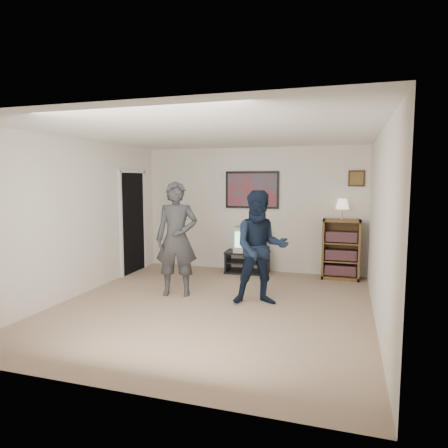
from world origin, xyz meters
The scene contains 13 objects.
room_shell centered at (0.00, 0.35, 1.25)m, with size 4.51×5.00×2.51m.
media_stand centered at (-0.03, 2.23, 0.22)m, with size 0.89×0.53×0.43m.
crt_television centered at (0.02, 2.23, 0.68)m, with size 0.59×0.50×0.50m, color #A7A8A2, non-canonical shape.
bookshelf centered at (1.76, 2.28, 0.56)m, with size 0.68×0.39×1.12m, color brown, non-canonical shape.
table_lamp centered at (1.76, 2.27, 1.31)m, with size 0.24×0.24×0.39m, color #FFE3C1, non-canonical shape.
person_tall centered at (-0.74, 0.40, 0.91)m, with size 0.67×0.44×1.83m, color #303133.
person_short centered at (0.64, 0.32, 0.85)m, with size 0.83×0.64×1.70m, color black.
controller_left centered at (-0.77, 0.56, 1.15)m, with size 0.03×0.11×0.03m, color white.
controller_right centered at (0.68, 0.53, 1.01)m, with size 0.04×0.13×0.04m, color white.
poster centered at (0.00, 2.48, 1.65)m, with size 1.10×0.03×0.75m, color black.
air_vent centered at (-0.55, 2.48, 1.95)m, with size 0.28×0.02×0.14m, color white.
small_picture centered at (2.00, 2.48, 1.88)m, with size 0.30×0.03×0.30m, color black.
doorway centered at (-2.23, 1.60, 1.00)m, with size 0.03×0.85×2.00m, color black.
Camera 1 is at (1.85, -5.41, 1.86)m, focal length 32.00 mm.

